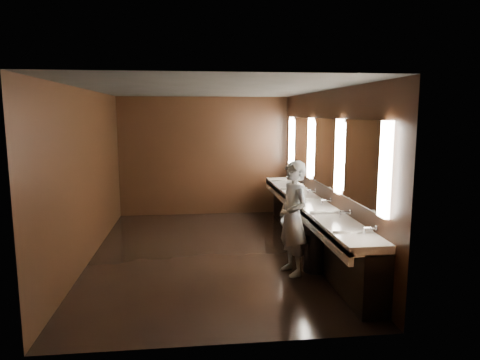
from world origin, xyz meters
name	(u,v)px	position (x,y,z in m)	size (l,w,h in m)	color
floor	(211,253)	(0.00, 0.00, 0.00)	(6.00, 6.00, 0.00)	black
ceiling	(209,89)	(0.00, 0.00, 2.80)	(4.00, 6.00, 0.02)	#2D2D2B
wall_back	(204,156)	(0.00, 3.00, 1.40)	(4.00, 0.02, 2.80)	black
wall_front	(223,215)	(0.00, -3.00, 1.40)	(4.00, 0.02, 2.80)	black
wall_left	(88,176)	(-2.00, 0.00, 1.40)	(0.02, 6.00, 2.80)	black
wall_right	(324,172)	(2.00, 0.00, 1.40)	(0.02, 6.00, 2.80)	black
sink_counter	(311,223)	(1.79, 0.00, 0.50)	(0.55, 5.40, 1.01)	black
mirror_band	(324,152)	(1.98, 0.00, 1.75)	(0.06, 5.03, 1.15)	white
person	(293,218)	(1.19, -1.07, 0.86)	(0.63, 0.41, 1.72)	#849AC4
trash_bin	(316,252)	(1.58, -1.03, 0.30)	(0.38, 0.38, 0.60)	black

